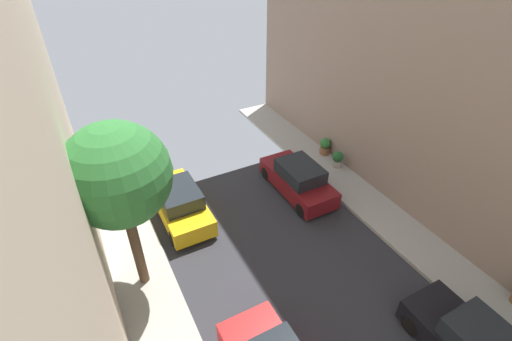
{
  "coord_description": "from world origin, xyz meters",
  "views": [
    {
      "loc": [
        -5.48,
        1.76,
        10.86
      ],
      "look_at": [
        1.45,
        14.82,
        0.5
      ],
      "focal_mm": 25.89,
      "sensor_mm": 36.0,
      "label": 1
    }
  ],
  "objects_px": {
    "street_tree_2": "(117,176)",
    "potted_plant_4": "(325,146)",
    "potted_plant_2": "(337,159)",
    "parked_car_right_2": "(298,179)",
    "parked_car_left_3": "(180,203)"
  },
  "relations": [
    {
      "from": "parked_car_left_3",
      "to": "street_tree_2",
      "type": "xyz_separation_m",
      "value": [
        -2.28,
        -2.81,
        3.98
      ]
    },
    {
      "from": "street_tree_2",
      "to": "potted_plant_4",
      "type": "xyz_separation_m",
      "value": [
        10.69,
        3.81,
        -4.07
      ]
    },
    {
      "from": "parked_car_right_2",
      "to": "potted_plant_2",
      "type": "xyz_separation_m",
      "value": [
        2.85,
        0.69,
        -0.13
      ]
    },
    {
      "from": "parked_car_left_3",
      "to": "potted_plant_4",
      "type": "height_order",
      "value": "parked_car_left_3"
    },
    {
      "from": "potted_plant_4",
      "to": "street_tree_2",
      "type": "bearing_deg",
      "value": -160.39
    },
    {
      "from": "potted_plant_2",
      "to": "potted_plant_4",
      "type": "relative_size",
      "value": 0.91
    },
    {
      "from": "street_tree_2",
      "to": "potted_plant_2",
      "type": "height_order",
      "value": "street_tree_2"
    },
    {
      "from": "street_tree_2",
      "to": "potted_plant_4",
      "type": "height_order",
      "value": "street_tree_2"
    },
    {
      "from": "parked_car_right_2",
      "to": "potted_plant_4",
      "type": "xyz_separation_m",
      "value": [
        3.01,
        1.96,
        -0.09
      ]
    },
    {
      "from": "street_tree_2",
      "to": "potted_plant_4",
      "type": "relative_size",
      "value": 6.73
    },
    {
      "from": "street_tree_2",
      "to": "parked_car_left_3",
      "type": "bearing_deg",
      "value": 50.92
    },
    {
      "from": "potted_plant_2",
      "to": "potted_plant_4",
      "type": "height_order",
      "value": "potted_plant_4"
    },
    {
      "from": "street_tree_2",
      "to": "potted_plant_2",
      "type": "bearing_deg",
      "value": 13.57
    },
    {
      "from": "parked_car_right_2",
      "to": "potted_plant_4",
      "type": "bearing_deg",
      "value": 33.02
    },
    {
      "from": "parked_car_left_3",
      "to": "potted_plant_4",
      "type": "distance_m",
      "value": 8.47
    }
  ]
}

